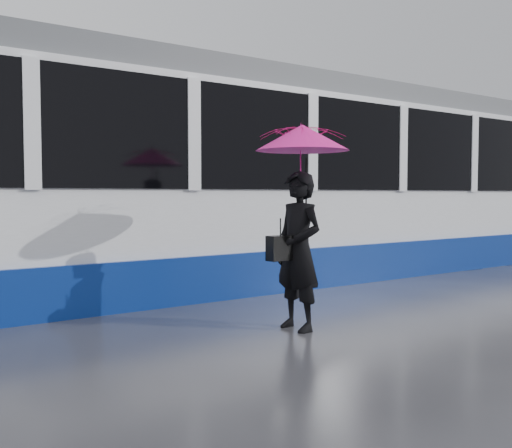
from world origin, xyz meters
TOP-DOWN VIEW (x-y plane):
  - ground at (0.00, 0.00)m, footprint 90.00×90.00m
  - rails at (0.00, 2.50)m, footprint 34.00×1.51m
  - woman at (0.24, -0.61)m, footprint 0.45×0.64m
  - umbrella at (0.29, -0.61)m, footprint 1.05×1.05m
  - handbag at (0.02, -0.59)m, footprint 0.31×0.15m

SIDE VIEW (x-z plane):
  - ground at x=0.00m, z-range 0.00..0.00m
  - rails at x=0.00m, z-range 0.00..0.02m
  - woman at x=0.24m, z-range 0.00..1.67m
  - handbag at x=0.02m, z-range 0.66..1.10m
  - umbrella at x=0.29m, z-range 1.27..2.40m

